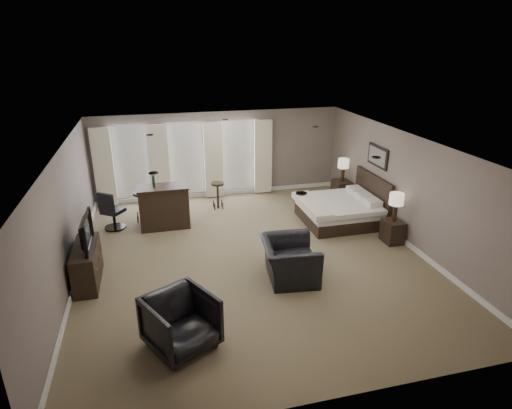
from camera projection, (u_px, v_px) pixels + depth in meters
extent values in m
cube|color=#6F6246|center=(252.00, 257.00, 9.68)|extent=(7.60, 8.60, 0.04)
cube|color=silver|center=(251.00, 144.00, 8.73)|extent=(7.60, 8.60, 0.04)
cube|color=slate|center=(219.00, 154.00, 13.05)|extent=(7.50, 0.04, 2.60)
cube|color=slate|center=(331.00, 322.00, 5.37)|extent=(7.50, 0.04, 2.60)
cube|color=slate|center=(65.00, 220.00, 8.35)|extent=(0.04, 8.50, 2.60)
cube|color=slate|center=(406.00, 189.00, 10.07)|extent=(0.04, 8.50, 2.60)
cube|color=silver|center=(131.00, 162.00, 12.42)|extent=(1.15, 0.04, 2.05)
cube|color=silver|center=(186.00, 159.00, 12.78)|extent=(1.15, 0.04, 2.05)
cube|color=silver|center=(238.00, 155.00, 13.15)|extent=(1.15, 0.04, 2.05)
cube|color=beige|center=(104.00, 168.00, 12.16)|extent=(0.55, 0.12, 2.30)
cube|color=beige|center=(159.00, 164.00, 12.52)|extent=(0.55, 0.12, 2.30)
cube|color=beige|center=(213.00, 160.00, 12.88)|extent=(0.55, 0.12, 2.30)
cube|color=beige|center=(263.00, 157.00, 13.23)|extent=(0.55, 0.12, 2.30)
cube|color=silver|center=(335.00, 201.00, 11.27)|extent=(1.96, 1.87, 1.24)
cube|color=black|center=(393.00, 231.00, 10.29)|extent=(0.41, 0.51, 0.55)
cube|color=black|center=(341.00, 191.00, 12.89)|extent=(0.47, 0.58, 0.63)
cube|color=beige|center=(396.00, 207.00, 10.06)|extent=(0.34, 0.34, 0.70)
cube|color=beige|center=(343.00, 170.00, 12.65)|extent=(0.33, 0.33, 0.68)
cube|color=slate|center=(377.00, 156.00, 11.11)|extent=(0.04, 0.96, 0.56)
cube|color=black|center=(87.00, 264.00, 8.55)|extent=(0.44, 1.37, 0.79)
imported|color=black|center=(84.00, 243.00, 8.38)|extent=(0.63, 1.10, 0.14)
imported|color=black|center=(289.00, 254.00, 8.66)|extent=(0.94, 1.32, 1.08)
imported|color=black|center=(181.00, 320.00, 6.70)|extent=(1.29, 1.26, 1.01)
cube|color=black|center=(164.00, 207.00, 11.02)|extent=(1.29, 0.67, 1.13)
cube|color=black|center=(141.00, 207.00, 11.43)|extent=(0.50, 0.50, 0.82)
cube|color=black|center=(218.00, 196.00, 12.29)|extent=(0.41, 0.41, 0.78)
cube|color=black|center=(113.00, 210.00, 10.93)|extent=(0.74, 0.74, 1.04)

